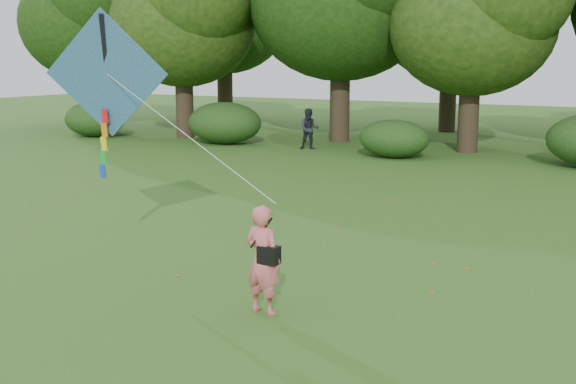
% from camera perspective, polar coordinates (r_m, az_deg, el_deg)
% --- Properties ---
extents(ground, '(100.00, 100.00, 0.00)m').
position_cam_1_polar(ground, '(10.55, -3.51, -9.99)').
color(ground, '#265114').
rests_on(ground, ground).
extents(man_kite_flyer, '(0.64, 0.46, 1.62)m').
position_cam_1_polar(man_kite_flyer, '(10.52, -2.00, -5.37)').
color(man_kite_flyer, '#DD686B').
rests_on(man_kite_flyer, ground).
extents(bystander_left, '(1.00, 0.92, 1.66)m').
position_cam_1_polar(bystander_left, '(29.44, 1.71, 5.01)').
color(bystander_left, '#20242B').
rests_on(bystander_left, ground).
extents(crossbody_bag, '(0.43, 0.20, 0.68)m').
position_cam_1_polar(crossbody_bag, '(10.41, -1.54, -4.93)').
color(crossbody_bag, black).
rests_on(crossbody_bag, ground).
extents(flying_kite, '(5.46, 1.82, 3.11)m').
position_cam_1_polar(flying_kite, '(13.67, -14.13, 8.86)').
color(flying_kite, '#24519C').
rests_on(flying_kite, ground).
extents(shrub_band, '(39.15, 3.22, 1.88)m').
position_cam_1_polar(shrub_band, '(26.80, 15.38, 4.13)').
color(shrub_band, '#264919').
rests_on(shrub_band, ground).
extents(fallen_leaves, '(9.28, 14.03, 0.01)m').
position_cam_1_polar(fallen_leaves, '(13.86, 5.62, -4.94)').
color(fallen_leaves, brown).
rests_on(fallen_leaves, ground).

